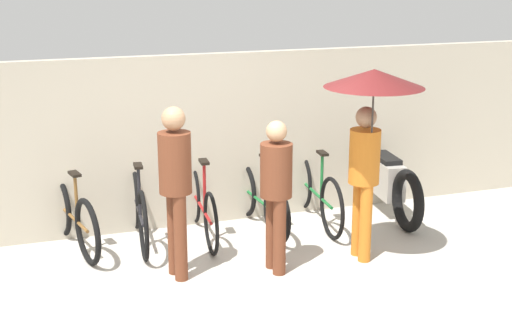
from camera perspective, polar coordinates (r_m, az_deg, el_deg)
ground_plane at (r=6.75m, az=-0.50°, el=-11.32°), size 30.00×30.00×0.00m
back_wall at (r=8.40m, az=-5.24°, el=1.51°), size 11.81×0.12×2.04m
parked_bicycle_0 at (r=8.04m, az=-14.44°, el=-4.40°), size 0.54×1.65×1.09m
parked_bicycle_1 at (r=8.06m, az=-9.36°, el=-3.87°), size 0.44×1.73×1.09m
parked_bicycle_2 at (r=8.15m, az=-4.36°, el=-3.66°), size 0.44×1.74×1.02m
parked_bicycle_3 at (r=8.38m, az=0.30°, el=-3.16°), size 0.44×1.67×1.02m
parked_bicycle_4 at (r=8.61m, az=4.80°, el=-2.55°), size 0.44×1.81×1.05m
pedestrian_leading at (r=6.94m, az=-6.47°, el=-1.52°), size 0.32×0.32×1.74m
pedestrian_center at (r=7.07m, az=1.62°, el=-2.06°), size 0.32×0.32×1.57m
pedestrian_trailing at (r=7.21m, az=9.14°, el=3.80°), size 1.00×1.00×2.04m
motorcycle at (r=9.08m, az=10.25°, el=-1.58°), size 0.58×2.14×0.94m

